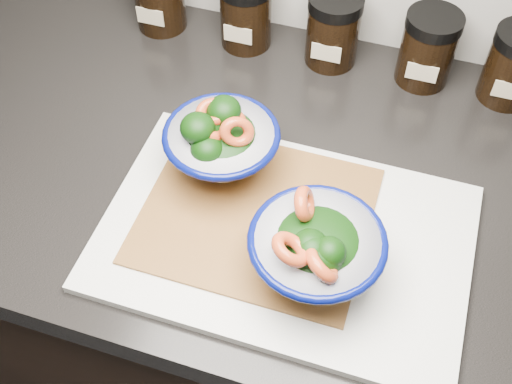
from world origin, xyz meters
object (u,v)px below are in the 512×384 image
(bowl_right, at_px, (316,251))
(bowl_left, at_px, (220,143))
(cutting_board, at_px, (285,237))
(spice_jar_d, at_px, (428,48))
(spice_jar_c, at_px, (333,30))
(spice_jar_b, at_px, (246,12))

(bowl_right, bearing_deg, bowl_left, 142.44)
(cutting_board, relative_size, bowl_right, 2.89)
(bowl_right, distance_m, spice_jar_d, 0.40)
(bowl_right, bearing_deg, spice_jar_c, 100.86)
(cutting_board, height_order, spice_jar_c, spice_jar_c)
(bowl_left, xyz_separation_m, bowl_right, (0.16, -0.12, 0.00))
(bowl_left, relative_size, bowl_right, 0.96)
(bowl_left, distance_m, spice_jar_b, 0.28)
(cutting_board, distance_m, spice_jar_b, 0.39)
(bowl_left, distance_m, bowl_right, 0.20)
(cutting_board, bearing_deg, spice_jar_c, 94.64)
(cutting_board, relative_size, spice_jar_b, 3.98)
(cutting_board, relative_size, spice_jar_d, 3.98)
(cutting_board, distance_m, bowl_left, 0.14)
(cutting_board, distance_m, spice_jar_d, 0.37)
(cutting_board, bearing_deg, spice_jar_d, 72.00)
(bowl_left, height_order, bowl_right, bowl_right)
(bowl_left, distance_m, spice_jar_d, 0.35)
(bowl_right, relative_size, spice_jar_d, 1.38)
(bowl_left, bearing_deg, spice_jar_b, 101.93)
(spice_jar_b, bearing_deg, bowl_right, -61.55)
(bowl_right, relative_size, spice_jar_c, 1.38)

